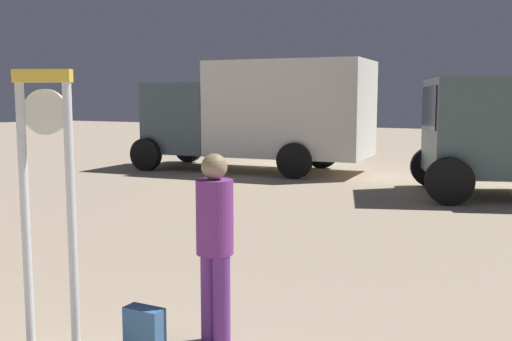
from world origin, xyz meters
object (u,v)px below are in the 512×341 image
object	(u,v)px
standing_clock	(47,182)
backpack	(145,332)
box_truck_far	(263,112)
person_near_clock	(215,239)

from	to	relation	value
standing_clock	backpack	distance (m)	1.41
backpack	box_truck_far	world-z (taller)	box_truck_far
person_near_clock	box_truck_far	distance (m)	11.90
person_near_clock	box_truck_far	world-z (taller)	box_truck_far
standing_clock	person_near_clock	world-z (taller)	standing_clock
person_near_clock	backpack	size ratio (longest dim) A/B	4.00
standing_clock	box_truck_far	bearing A→B (deg)	109.22
backpack	box_truck_far	xyz separation A→B (m)	(-4.75, 11.17, 1.43)
backpack	person_near_clock	bearing A→B (deg)	51.09
standing_clock	backpack	xyz separation A→B (m)	(0.79, 0.19, -1.15)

